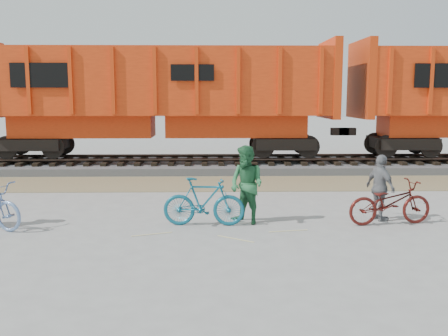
{
  "coord_description": "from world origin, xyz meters",
  "views": [
    {
      "loc": [
        0.33,
        -11.34,
        2.97
      ],
      "look_at": [
        0.62,
        1.5,
        1.12
      ],
      "focal_mm": 40.0,
      "sensor_mm": 36.0,
      "label": 1
    }
  ],
  "objects_px": {
    "bicycle_teal": "(204,202)",
    "person_man": "(247,185)",
    "hopper_car_center": "(159,95)",
    "bicycle_maroon": "(390,202)",
    "person_woman": "(380,188)"
  },
  "relations": [
    {
      "from": "bicycle_teal",
      "to": "person_man",
      "type": "bearing_deg",
      "value": -75.22
    },
    {
      "from": "bicycle_teal",
      "to": "hopper_car_center",
      "type": "bearing_deg",
      "value": 15.53
    },
    {
      "from": "hopper_car_center",
      "to": "person_woman",
      "type": "distance_m",
      "value": 10.86
    },
    {
      "from": "bicycle_teal",
      "to": "person_man",
      "type": "xyz_separation_m",
      "value": [
        1.0,
        0.2,
        0.36
      ]
    },
    {
      "from": "bicycle_teal",
      "to": "bicycle_maroon",
      "type": "bearing_deg",
      "value": -86.37
    },
    {
      "from": "person_woman",
      "to": "bicycle_teal",
      "type": "bearing_deg",
      "value": 73.95
    },
    {
      "from": "hopper_car_center",
      "to": "bicycle_teal",
      "type": "distance_m",
      "value": 9.59
    },
    {
      "from": "bicycle_teal",
      "to": "person_man",
      "type": "relative_size",
      "value": 1.02
    },
    {
      "from": "bicycle_teal",
      "to": "person_woman",
      "type": "height_order",
      "value": "person_woman"
    },
    {
      "from": "bicycle_teal",
      "to": "bicycle_maroon",
      "type": "distance_m",
      "value": 4.33
    },
    {
      "from": "bicycle_maroon",
      "to": "person_man",
      "type": "distance_m",
      "value": 3.36
    },
    {
      "from": "person_man",
      "to": "person_woman",
      "type": "bearing_deg",
      "value": 47.95
    },
    {
      "from": "hopper_car_center",
      "to": "bicycle_teal",
      "type": "xyz_separation_m",
      "value": [
        1.94,
        -9.07,
        -2.44
      ]
    },
    {
      "from": "hopper_car_center",
      "to": "bicycle_teal",
      "type": "height_order",
      "value": "hopper_car_center"
    },
    {
      "from": "hopper_car_center",
      "to": "person_man",
      "type": "bearing_deg",
      "value": -71.68
    }
  ]
}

